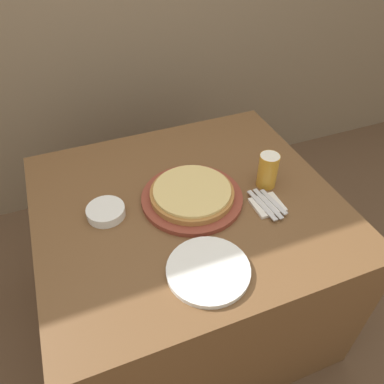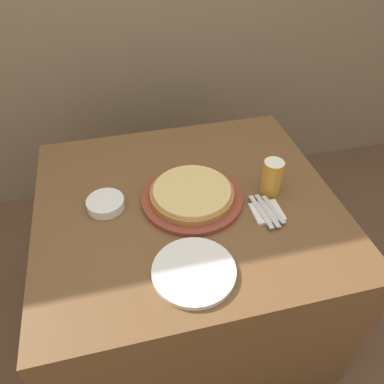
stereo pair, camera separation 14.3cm
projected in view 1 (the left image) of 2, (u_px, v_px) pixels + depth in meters
ground_plane at (188, 306)px, 1.95m from camera, size 12.00×12.00×0.00m
dining_table at (188, 262)px, 1.70m from camera, size 1.15×1.05×0.76m
pizza_on_board at (192, 195)px, 1.44m from camera, size 0.39×0.39×0.06m
beer_glass at (268, 169)px, 1.47m from camera, size 0.08×0.08×0.14m
dinner_plate at (208, 270)px, 1.20m from camera, size 0.27×0.27×0.02m
side_bowl at (106, 212)px, 1.38m from camera, size 0.14×0.14×0.04m
napkin_stack at (267, 205)px, 1.42m from camera, size 0.11×0.11×0.01m
fork at (262, 205)px, 1.41m from camera, size 0.03×0.18×0.00m
dinner_knife at (268, 203)px, 1.42m from camera, size 0.03×0.18×0.00m
spoon at (273, 202)px, 1.42m from camera, size 0.04×0.15×0.00m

